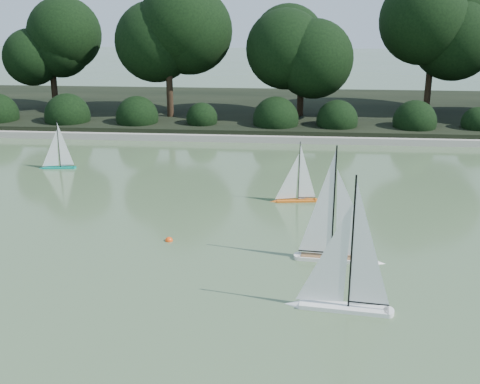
# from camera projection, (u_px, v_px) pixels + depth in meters

# --- Properties ---
(ground) EXTENTS (80.00, 80.00, 0.00)m
(ground) POSITION_uv_depth(u_px,v_px,m) (234.00, 295.00, 8.17)
(ground) COLOR #3E5634
(ground) RESTS_ON ground
(pond_coping) EXTENTS (40.00, 0.35, 0.18)m
(pond_coping) POSITION_uv_depth(u_px,v_px,m) (264.00, 139.00, 16.66)
(pond_coping) COLOR gray
(pond_coping) RESTS_ON ground
(far_bank) EXTENTS (40.00, 8.00, 0.30)m
(far_bank) POSITION_uv_depth(u_px,v_px,m) (270.00, 110.00, 20.43)
(far_bank) COLOR black
(far_bank) RESTS_ON ground
(tree_line) EXTENTS (26.31, 3.93, 4.39)m
(tree_line) POSITION_uv_depth(u_px,v_px,m) (310.00, 38.00, 18.07)
(tree_line) COLOR black
(tree_line) RESTS_ON ground
(shrub_hedge) EXTENTS (29.10, 1.10, 1.10)m
(shrub_hedge) POSITION_uv_depth(u_px,v_px,m) (266.00, 119.00, 17.40)
(shrub_hedge) COLOR black
(shrub_hedge) RESTS_ON ground
(sailboat_white_a) EXTENTS (1.43, 0.39, 1.94)m
(sailboat_white_a) POSITION_uv_depth(u_px,v_px,m) (336.00, 288.00, 7.71)
(sailboat_white_a) COLOR silver
(sailboat_white_a) RESTS_ON ground
(sailboat_white_b) EXTENTS (1.41, 0.33, 1.92)m
(sailboat_white_b) POSITION_uv_depth(u_px,v_px,m) (343.00, 243.00, 9.13)
(sailboat_white_b) COLOR silver
(sailboat_white_b) RESTS_ON ground
(sailboat_orange) EXTENTS (0.96, 0.27, 1.30)m
(sailboat_orange) POSITION_uv_depth(u_px,v_px,m) (293.00, 192.00, 11.80)
(sailboat_orange) COLOR #D96015
(sailboat_orange) RESTS_ON ground
(sailboat_teal) EXTENTS (0.89, 0.23, 1.21)m
(sailboat_teal) POSITION_uv_depth(u_px,v_px,m) (56.00, 161.00, 14.07)
(sailboat_teal) COLOR #098A74
(sailboat_teal) RESTS_ON ground
(race_buoy) EXTENTS (0.13, 0.13, 0.13)m
(race_buoy) POSITION_uv_depth(u_px,v_px,m) (169.00, 241.00, 9.97)
(race_buoy) COLOR #F5460C
(race_buoy) RESTS_ON ground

